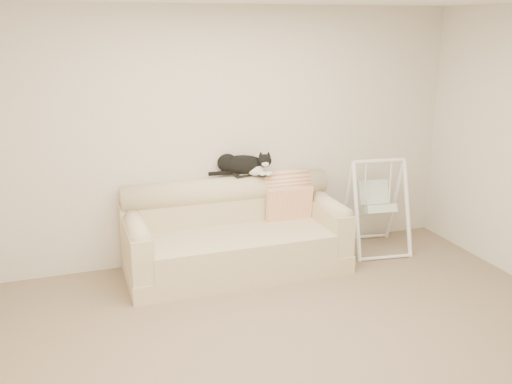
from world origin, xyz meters
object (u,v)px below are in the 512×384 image
Objects in this scene: remote_a at (243,175)px; sofa at (234,236)px; remote_b at (259,174)px; tuxedo_cat at (243,164)px; baby_swing at (376,204)px.

sofa is at bearing -127.39° from remote_a.
remote_a is 0.17m from remote_b.
baby_swing is (1.44, -0.27, -0.50)m from tuxedo_cat.
sofa is 0.63m from remote_a.
remote_a is (0.17, 0.23, 0.56)m from sofa.
remote_a is at bearing 177.87° from remote_b.
baby_swing reaches higher than sofa.
remote_a is 0.12m from tuxedo_cat.
remote_a reaches higher than sofa.
remote_b is at bearing -14.78° from tuxedo_cat.
sofa is 3.37× the size of tuxedo_cat.
tuxedo_cat is at bearing 83.13° from remote_a.
sofa is 1.63m from baby_swing.
tuxedo_cat is (-0.16, 0.04, 0.11)m from remote_b.
remote_a is 0.18× the size of baby_swing.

